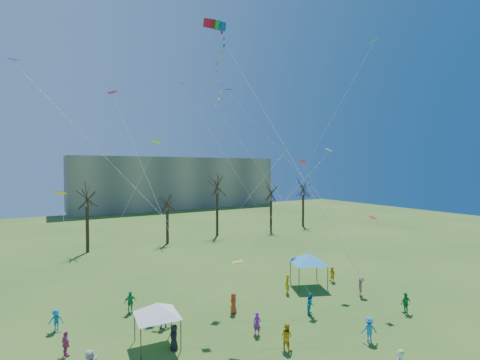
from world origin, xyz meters
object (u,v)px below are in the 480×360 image
canopy_tent_blue (308,258)px  canopy_tent_white (157,309)px  distant_building (177,183)px  big_box_kite (223,70)px

canopy_tent_blue → canopy_tent_white: bearing=-168.2°
distant_building → canopy_tent_white: bearing=-110.9°
distant_building → big_box_kite: bearing=-107.4°
big_box_kite → canopy_tent_blue: 19.86m
canopy_tent_white → canopy_tent_blue: canopy_tent_blue is taller
big_box_kite → canopy_tent_blue: (11.03, 2.67, -16.30)m
big_box_kite → distant_building: bearing=72.6°
big_box_kite → canopy_tent_blue: big_box_kite is taller
canopy_tent_white → canopy_tent_blue: 16.73m
distant_building → big_box_kite: 78.77m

